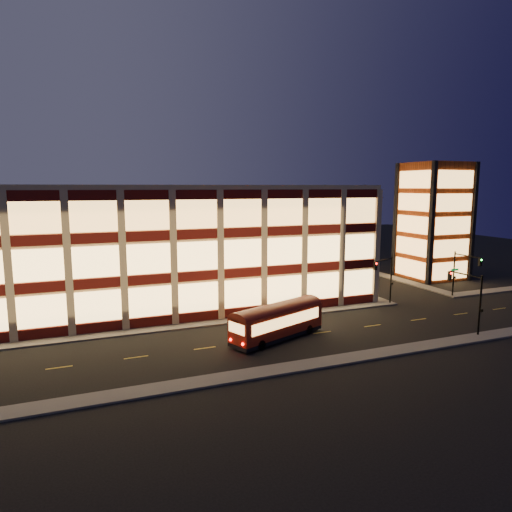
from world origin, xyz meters
name	(u,v)px	position (x,y,z in m)	size (l,w,h in m)	color
ground	(208,327)	(0.00, 0.00, 0.00)	(200.00, 200.00, 0.00)	black
sidewalk_office_south	(177,327)	(-3.00, 1.00, 0.07)	(54.00, 2.00, 0.15)	#514F4C
sidewalk_office_east	(321,279)	(23.00, 17.00, 0.07)	(2.00, 30.00, 0.15)	#514F4C
sidewalk_tower_south	(488,291)	(40.00, 1.00, 0.07)	(14.00, 2.00, 0.15)	#514F4C
sidewalk_tower_west	(379,274)	(34.00, 17.00, 0.07)	(2.00, 30.00, 0.15)	#514F4C
sidewalk_near	(254,373)	(0.00, -13.00, 0.07)	(100.00, 2.00, 0.15)	#514F4C
office_building	(151,241)	(-2.91, 16.91, 7.25)	(50.45, 30.45, 14.50)	tan
stair_tower	(433,221)	(39.95, 11.95, 8.99)	(8.60, 8.60, 18.00)	#8C3814
traffic_signal_far	(386,272)	(22.21, 0.24, 4.11)	(3.79, 1.87, 6.00)	black
traffic_signal_right	(463,268)	(33.50, -0.62, 4.10)	(1.20, 4.37, 6.00)	black
traffic_signal_near	(469,291)	(23.50, -11.03, 4.13)	(0.32, 4.45, 6.00)	black
trolley_bus	(277,319)	(5.10, -6.05, 1.90)	(10.37, 6.09, 3.44)	maroon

